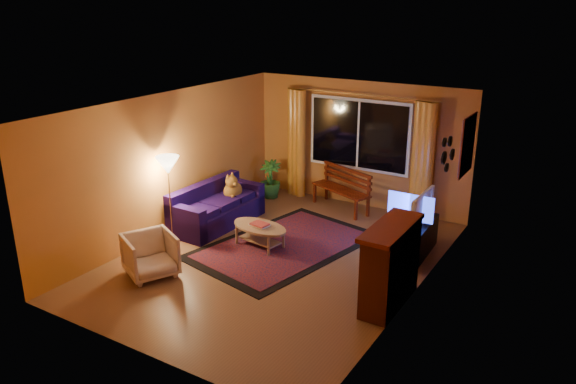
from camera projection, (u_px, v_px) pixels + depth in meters
The scene contains 22 objects.
floor at pixel (278, 259), 9.08m from camera, with size 4.50×6.00×0.02m, color brown.
ceiling at pixel (277, 104), 8.26m from camera, with size 4.50×6.00×0.02m, color white.
wall_back at pixel (359, 144), 11.10m from camera, with size 4.50×0.02×2.50m, color #C67832.
wall_left at pixel (169, 164), 9.78m from camera, with size 0.02×6.00×2.50m, color #C67832.
wall_right at pixel (419, 213), 7.56m from camera, with size 0.02×6.00×2.50m, color #C67832.
window at pixel (358, 135), 10.98m from camera, with size 2.00×0.02×1.30m, color black.
curtain_rod at pixel (359, 94), 10.68m from camera, with size 0.03×0.03×3.20m, color #BF8C3F.
curtain_left at pixel (297, 143), 11.70m from camera, with size 0.36×0.36×2.24m, color orange.
curtain_right at pixel (423, 162), 10.37m from camera, with size 0.36×0.36×2.24m, color orange.
bench at pixel (340, 199), 11.13m from camera, with size 1.35×0.40×0.41m, color #521608.
potted_plant at pixel (270, 179), 11.74m from camera, with size 0.44×0.44×0.79m, color #235B1E.
sofa at pixel (217, 205), 10.32m from camera, with size 0.81×1.89×0.77m, color #17083B.
dog at pixel (233, 186), 10.55m from camera, with size 0.34×0.47×0.51m, color #9F6521, non-canonical shape.
armchair at pixel (150, 253), 8.42m from camera, with size 0.71×0.66×0.73m, color beige.
floor_lamp at pixel (170, 199), 9.58m from camera, with size 0.25×0.25×1.49m, color #BF8C3F.
rug at pixel (284, 246), 9.53m from camera, with size 1.96×3.09×0.02m, color maroon.
coffee_table at pixel (260, 236), 9.45m from camera, with size 1.05×1.05×0.38m, color #9B7453.
tv_console at pixel (414, 240), 9.10m from camera, with size 0.44×1.31×0.55m, color black.
television at pixel (417, 208), 8.92m from camera, with size 0.96×0.13×0.55m, color black.
fireplace at pixel (390, 267), 7.57m from camera, with size 0.40×1.20×1.10m, color maroon.
mirror_cluster at pixel (448, 152), 8.45m from camera, with size 0.06×0.60×0.56m, color black, non-canonical shape.
painting at pixel (467, 145), 9.42m from camera, with size 0.04×0.76×0.96m, color #DE6132.
Camera 1 is at (4.42, -6.94, 4.00)m, focal length 35.00 mm.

